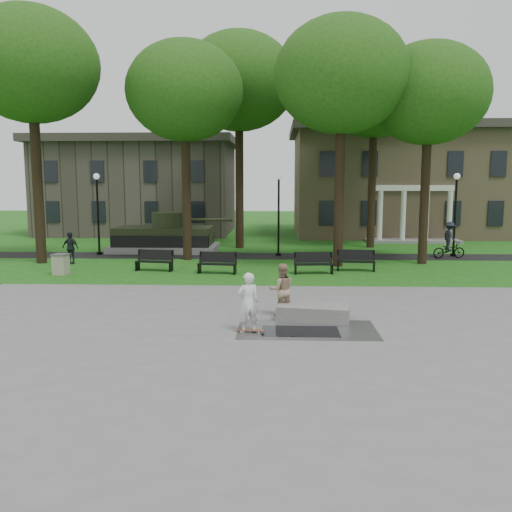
{
  "coord_description": "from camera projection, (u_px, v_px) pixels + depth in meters",
  "views": [
    {
      "loc": [
        0.4,
        -18.8,
        4.26
      ],
      "look_at": [
        -0.4,
        1.93,
        1.4
      ],
      "focal_mm": 38.0,
      "sensor_mm": 36.0,
      "label": 1
    }
  ],
  "objects": [
    {
      "name": "park_bench_2",
      "position": [
        314.0,
        262.0,
        25.18
      ],
      "size": [
        1.83,
        0.67,
        1.0
      ],
      "rotation": [
        0.0,
        0.0,
        0.08
      ],
      "color": "black",
      "rests_on": "ground"
    },
    {
      "name": "concrete_block",
      "position": [
        313.0,
        312.0,
        16.73
      ],
      "size": [
        2.34,
        1.35,
        0.45
      ],
      "primitive_type": "cube",
      "rotation": [
        0.0,
        0.0,
        -0.17
      ],
      "color": "gray",
      "rests_on": "plaza"
    },
    {
      "name": "friend_watching",
      "position": [
        281.0,
        290.0,
        17.15
      ],
      "size": [
        0.92,
        0.78,
        1.68
      ],
      "primitive_type": "imported",
      "rotation": [
        0.0,
        0.0,
        3.33
      ],
      "color": "tan",
      "rests_on": "plaza"
    },
    {
      "name": "park_bench_1",
      "position": [
        217.0,
        262.0,
        25.23
      ],
      "size": [
        1.84,
        0.76,
        1.0
      ],
      "rotation": [
        0.0,
        0.0,
        -0.13
      ],
      "color": "black",
      "rests_on": "ground"
    },
    {
      "name": "tank_monument",
      "position": [
        165.0,
        237.0,
        33.19
      ],
      "size": [
        7.45,
        3.4,
        2.4
      ],
      "color": "gray",
      "rests_on": "ground"
    },
    {
      "name": "tree_2",
      "position": [
        342.0,
        76.0,
        26.22
      ],
      "size": [
        6.6,
        6.6,
        12.16
      ],
      "color": "black",
      "rests_on": "ground"
    },
    {
      "name": "park_bench_3",
      "position": [
        356.0,
        260.0,
        25.99
      ],
      "size": [
        1.83,
        0.65,
        1.0
      ],
      "rotation": [
        0.0,
        0.0,
        -0.07
      ],
      "color": "black",
      "rests_on": "ground"
    },
    {
      "name": "plaza",
      "position": [
        261.0,
        344.0,
        14.26
      ],
      "size": [
        22.0,
        16.0,
        0.02
      ],
      "primitive_type": "cube",
      "color": "gray",
      "rests_on": "ground"
    },
    {
      "name": "pedestrian_walker",
      "position": [
        70.0,
        248.0,
        28.18
      ],
      "size": [
        1.06,
        0.7,
        1.68
      ],
      "primitive_type": "imported",
      "rotation": [
        0.0,
        0.0,
        -0.32
      ],
      "color": "#20252B",
      "rests_on": "ground"
    },
    {
      "name": "park_bench_0",
      "position": [
        154.0,
        260.0,
        26.0
      ],
      "size": [
        1.85,
        0.79,
        1.0
      ],
      "rotation": [
        0.0,
        0.0,
        -0.15
      ],
      "color": "black",
      "rests_on": "ground"
    },
    {
      "name": "tree_4",
      "position": [
        239.0,
        82.0,
        33.7
      ],
      "size": [
        7.2,
        7.2,
        13.5
      ],
      "color": "black",
      "rests_on": "ground"
    },
    {
      "name": "trash_bin",
      "position": [
        61.0,
        264.0,
        24.95
      ],
      "size": [
        0.73,
        0.73,
        0.96
      ],
      "rotation": [
        0.0,
        0.0,
        -0.11
      ],
      "color": "#A69E89",
      "rests_on": "ground"
    },
    {
      "name": "building_left",
      "position": [
        141.0,
        189.0,
        45.37
      ],
      "size": [
        15.0,
        10.0,
        7.2
      ],
      "primitive_type": "cube",
      "color": "#4C443D",
      "rests_on": "ground"
    },
    {
      "name": "puddle",
      "position": [
        300.0,
        331.0,
        15.43
      ],
      "size": [
        2.2,
        1.2,
        0.0
      ],
      "primitive_type": "cube",
      "color": "black",
      "rests_on": "plaza"
    },
    {
      "name": "cyclist",
      "position": [
        449.0,
        243.0,
        30.11
      ],
      "size": [
        1.92,
        1.12,
        2.05
      ],
      "rotation": [
        0.0,
        0.0,
        1.75
      ],
      "color": "black",
      "rests_on": "ground"
    },
    {
      "name": "tree_1",
      "position": [
        185.0,
        92.0,
        28.55
      ],
      "size": [
        6.2,
        6.2,
        11.63
      ],
      "color": "black",
      "rests_on": "ground"
    },
    {
      "name": "building_right",
      "position": [
        395.0,
        180.0,
        43.97
      ],
      "size": [
        17.0,
        12.0,
        8.6
      ],
      "color": "#9E8460",
      "rests_on": "ground"
    },
    {
      "name": "tree_5",
      "position": [
        375.0,
        95.0,
        33.97
      ],
      "size": [
        6.4,
        6.4,
        12.44
      ],
      "color": "black",
      "rests_on": "ground"
    },
    {
      "name": "ground",
      "position": [
        265.0,
        303.0,
        19.21
      ],
      "size": [
        120.0,
        120.0,
        0.0
      ],
      "primitive_type": "plane",
      "color": "#1A4E12",
      "rests_on": "ground"
    },
    {
      "name": "skateboarder",
      "position": [
        248.0,
        302.0,
        15.28
      ],
      "size": [
        0.72,
        0.59,
        1.71
      ],
      "primitive_type": "imported",
      "rotation": [
        0.0,
        0.0,
        3.47
      ],
      "color": "white",
      "rests_on": "plaza"
    },
    {
      "name": "lamp_mid",
      "position": [
        279.0,
        207.0,
        30.98
      ],
      "size": [
        0.36,
        0.36,
        4.73
      ],
      "color": "black",
      "rests_on": "ground"
    },
    {
      "name": "lamp_left",
      "position": [
        98.0,
        207.0,
        31.38
      ],
      "size": [
        0.36,
        0.36,
        4.73
      ],
      "color": "black",
      "rests_on": "ground"
    },
    {
      "name": "lamp_right",
      "position": [
        455.0,
        208.0,
        30.6
      ],
      "size": [
        0.36,
        0.36,
        4.73
      ],
      "color": "black",
      "rests_on": "ground"
    },
    {
      "name": "tree_3",
      "position": [
        429.0,
        94.0,
        27.13
      ],
      "size": [
        6.0,
        6.0,
        11.19
      ],
      "color": "black",
      "rests_on": "ground"
    },
    {
      "name": "tree_0",
      "position": [
        31.0,
        66.0,
        27.2
      ],
      "size": [
        6.8,
        6.8,
        12.97
      ],
      "color": "black",
      "rests_on": "ground"
    },
    {
      "name": "skateboard",
      "position": [
        250.0,
        331.0,
        15.35
      ],
      "size": [
        0.8,
        0.32,
        0.07
      ],
      "primitive_type": "cube",
      "rotation": [
        0.0,
        0.0,
        -0.16
      ],
      "color": "brown",
      "rests_on": "plaza"
    },
    {
      "name": "footpath",
      "position": [
        270.0,
        256.0,
        31.09
      ],
      "size": [
        44.0,
        2.6,
        0.01
      ],
      "primitive_type": "cube",
      "color": "black",
      "rests_on": "ground"
    }
  ]
}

